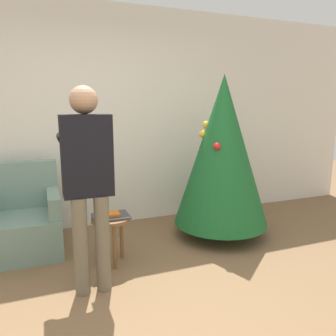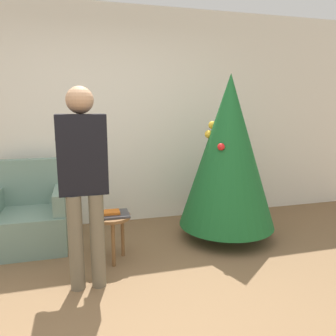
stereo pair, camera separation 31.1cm
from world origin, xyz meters
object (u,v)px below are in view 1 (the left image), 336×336
armchair (21,222)px  person_standing (88,173)px  christmas_tree (222,151)px  side_stool (111,225)px

armchair → person_standing: bearing=-59.7°
christmas_tree → person_standing: christmas_tree is taller
armchair → side_stool: armchair is taller
side_stool → person_standing: bearing=-122.3°
armchair → side_stool: bearing=-36.3°
christmas_tree → armchair: (-2.15, 0.38, -0.69)m
person_standing → christmas_tree: bearing=21.3°
side_stool → armchair: bearing=143.7°
person_standing → side_stool: 0.76m
christmas_tree → side_stool: christmas_tree is taller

